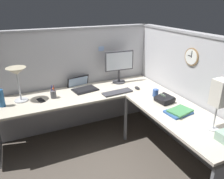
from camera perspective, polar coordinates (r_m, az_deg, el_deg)
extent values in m
plane|color=#4C443D|center=(3.19, 2.21, -15.01)|extent=(6.80, 6.80, 0.00)
cube|color=#B2B2B7|center=(3.43, -9.68, 2.22)|extent=(2.57, 0.10, 1.55)
cube|color=#939399|center=(3.25, -10.60, 15.43)|extent=(2.57, 0.12, 0.03)
cube|color=#B2B2B7|center=(3.07, 19.39, -1.17)|extent=(0.10, 2.37, 1.55)
cube|color=#939399|center=(2.87, 21.43, 13.46)|extent=(0.12, 2.37, 0.03)
cube|color=beige|center=(3.09, -7.78, -1.15)|extent=(2.35, 0.66, 0.03)
cube|color=beige|center=(2.62, 17.84, -6.53)|extent=(0.66, 1.49, 0.03)
cylinder|color=slate|center=(3.18, 3.59, -7.63)|extent=(0.05, 0.05, 0.70)
cylinder|color=#38383D|center=(3.45, 1.81, 2.06)|extent=(0.20, 0.20, 0.02)
cylinder|color=#38383D|center=(3.42, 1.83, 3.63)|extent=(0.04, 0.04, 0.20)
cube|color=#38383D|center=(3.35, 1.88, 7.52)|extent=(0.46, 0.06, 0.30)
cube|color=silver|center=(3.33, 2.00, 7.45)|extent=(0.42, 0.03, 0.26)
cube|color=black|center=(3.17, -7.06, -0.04)|extent=(0.38, 0.29, 0.02)
cube|color=black|center=(3.16, -7.06, 0.12)|extent=(0.32, 0.23, 0.00)
cube|color=black|center=(3.34, -8.89, 1.75)|extent=(0.35, 0.12, 0.22)
cube|color=#99B2D1|center=(3.34, -8.83, 1.71)|extent=(0.31, 0.10, 0.18)
cube|color=#38383D|center=(3.05, 1.44, -0.74)|extent=(0.44, 0.17, 0.02)
ellipsoid|color=#232326|center=(3.21, 6.60, 0.44)|extent=(0.06, 0.10, 0.03)
cylinder|color=#B7BABF|center=(3.05, -22.65, -2.60)|extent=(0.17, 0.17, 0.02)
cylinder|color=#B7BABF|center=(2.98, -23.19, 0.76)|extent=(0.02, 0.02, 0.38)
cone|color=#B2A88C|center=(2.92, -23.78, 4.41)|extent=(0.24, 0.24, 0.09)
cylinder|color=#4C4C51|center=(2.98, -15.12, -1.24)|extent=(0.08, 0.08, 0.10)
cylinder|color=#1E1EB2|center=(2.97, -15.50, -0.07)|extent=(0.01, 0.02, 0.13)
cylinder|color=#B21E1E|center=(2.96, -14.96, -0.09)|extent=(0.01, 0.01, 0.13)
cylinder|color=#D8591E|center=(2.97, -15.24, 0.19)|extent=(0.03, 0.03, 0.01)
cube|color=black|center=(2.97, -18.13, -2.69)|extent=(0.10, 0.16, 0.01)
cylinder|color=#26598C|center=(2.95, -27.04, -2.04)|extent=(0.07, 0.07, 0.22)
cube|color=black|center=(2.85, 13.52, -2.55)|extent=(0.21, 0.22, 0.10)
cube|color=#8CA58C|center=(2.85, 13.18, -1.61)|extent=(0.02, 0.09, 0.04)
cube|color=black|center=(2.79, 14.75, -2.79)|extent=(0.19, 0.06, 0.04)
cube|color=#335999|center=(2.62, 16.98, -5.74)|extent=(0.30, 0.23, 0.02)
cube|color=#3F7F4C|center=(2.62, 17.43, -5.33)|extent=(0.30, 0.24, 0.02)
cylinder|color=#B7BABF|center=(2.45, 24.88, -9.30)|extent=(0.11, 0.11, 0.01)
cylinder|color=#B7BABF|center=(2.38, 25.40, -6.53)|extent=(0.02, 0.02, 0.27)
cube|color=silver|center=(2.28, 26.46, -0.77)|extent=(0.13, 0.13, 0.26)
cylinder|color=#2D4C8C|center=(3.00, 11.33, -0.82)|extent=(0.08, 0.08, 0.10)
cube|color=#8CAD99|center=(2.29, 27.34, -10.89)|extent=(0.12, 0.12, 0.09)
cylinder|color=olive|center=(2.87, 20.22, 8.05)|extent=(0.03, 0.22, 0.22)
cylinder|color=white|center=(2.86, 19.97, 8.02)|extent=(0.00, 0.19, 0.19)
cube|color=black|center=(2.87, 19.68, 8.31)|extent=(0.00, 0.06, 0.01)
cube|color=black|center=(2.84, 20.16, 8.65)|extent=(0.00, 0.01, 0.08)
cube|color=#99B7E5|center=(3.38, -2.83, 10.64)|extent=(0.09, 0.00, 0.07)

